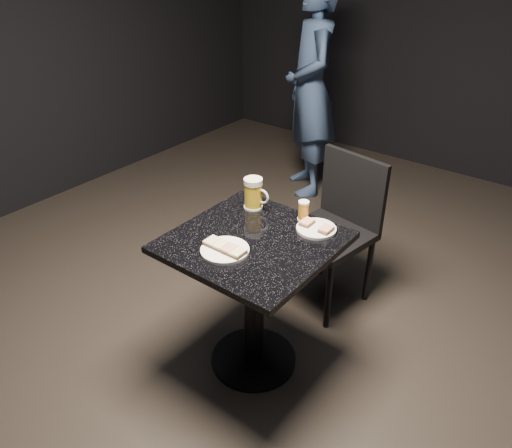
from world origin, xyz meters
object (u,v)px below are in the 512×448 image
object	(u,v)px
plate_large	(225,250)
patron	(311,89)
beer_mug	(254,193)
table	(253,283)
chair	(337,223)
beer_tumbler	(303,211)
plate_small	(316,229)

from	to	relation	value
plate_large	patron	bearing A→B (deg)	112.90
plate_large	beer_mug	xyz separation A→B (m)	(-0.14, 0.39, 0.07)
table	beer_mug	world-z (taller)	beer_mug
beer_mug	chair	size ratio (longest dim) A/B	0.18
beer_mug	beer_tumbler	distance (m)	0.27
plate_large	plate_small	world-z (taller)	same
plate_small	beer_tumbler	distance (m)	0.12
beer_mug	plate_large	bearing A→B (deg)	-69.49
plate_large	patron	size ratio (longest dim) A/B	0.12
table	beer_mug	xyz separation A→B (m)	(-0.18, 0.23, 0.32)
plate_small	patron	bearing A→B (deg)	123.22
beer_tumbler	plate_large	bearing A→B (deg)	-104.71
beer_mug	chair	world-z (taller)	beer_mug
plate_small	table	size ratio (longest dim) A/B	0.25
beer_mug	beer_tumbler	world-z (taller)	beer_mug
patron	beer_tumbler	xyz separation A→B (m)	(0.98, -1.60, -0.06)
beer_tumbler	table	bearing A→B (deg)	-105.67
table	beer_mug	distance (m)	0.44
plate_large	chair	world-z (taller)	chair
plate_large	chair	size ratio (longest dim) A/B	0.24
plate_large	beer_tumbler	size ratio (longest dim) A/B	2.16
plate_large	plate_small	xyz separation A→B (m)	(0.22, 0.39, 0.00)
beer_mug	beer_tumbler	xyz separation A→B (m)	(0.26, 0.05, -0.03)
patron	beer_tumbler	size ratio (longest dim) A/B	17.58
patron	table	bearing A→B (deg)	-20.70
plate_small	beer_mug	size ratio (longest dim) A/B	1.17
beer_mug	patron	bearing A→B (deg)	113.45
plate_large	beer_mug	distance (m)	0.42
patron	beer_mug	distance (m)	1.80
table	plate_small	bearing A→B (deg)	52.93
chair	plate_large	bearing A→B (deg)	-93.94
plate_small	patron	distance (m)	1.97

